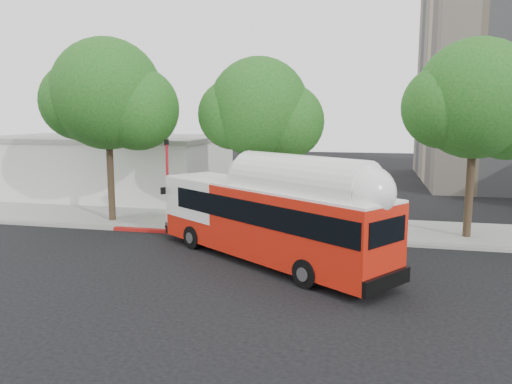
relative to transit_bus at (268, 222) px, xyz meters
The scene contains 10 objects.
ground 1.78m from the transit_bus, 164.42° to the right, with size 120.00×120.00×0.00m, color black.
sidewalk 6.53m from the transit_bus, 96.17° to the left, with size 60.00×5.00×0.15m, color gray.
curb_strip 4.08m from the transit_bus, 100.42° to the left, with size 60.00×0.30×0.15m, color gray.
red_curb_segment 5.45m from the transit_bus, 134.79° to the left, with size 10.00×0.32×0.16m, color #9F1411.
street_tree_left 11.76m from the transit_bus, 149.76° to the left, with size 6.67×5.80×9.74m.
street_tree_mid 7.37m from the transit_bus, 102.26° to the left, with size 5.75×5.00×8.62m.
street_tree_right 11.41m from the transit_bus, 32.92° to the left, with size 6.21×5.40×9.18m.
low_commercial_bldg 20.16m from the transit_bus, 136.75° to the left, with size 16.20×10.20×4.25m.
transit_bus is the anchor object (origin of this frame).
signal_pole 7.26m from the transit_bus, 145.20° to the left, with size 0.13×0.43×4.58m.
Camera 1 is at (4.47, -18.53, 5.78)m, focal length 35.00 mm.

